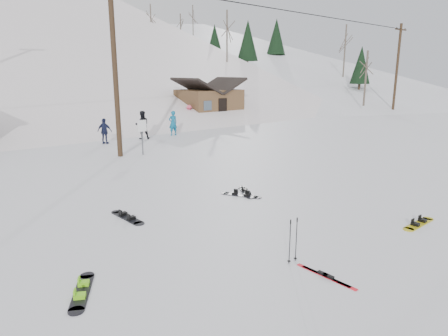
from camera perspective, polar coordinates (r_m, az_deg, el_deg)
ground at (r=9.41m, az=10.22°, el=-14.09°), size 200.00×200.00×0.00m
ridge_right at (r=72.63m, az=0.58°, el=1.54°), size 45.66×93.98×54.59m
treeline_right at (r=63.73m, az=3.73°, el=9.80°), size 20.00×60.00×10.00m
utility_pole at (r=21.15m, az=-15.36°, el=14.14°), size 2.00×0.26×9.00m
utility_pole_right at (r=46.15m, az=23.49°, el=13.05°), size 2.00×0.26×9.00m
trail_sign at (r=21.45m, az=-11.63°, el=5.20°), size 0.50×0.09×1.85m
cabin at (r=36.47m, az=-2.16°, el=9.21°), size 5.39×4.40×3.77m
hero_skis at (r=9.24m, az=14.34°, el=-14.72°), size 0.18×1.51×0.08m
ski_poles at (r=9.51m, az=9.84°, el=-10.10°), size 0.30×0.08×1.08m
board_scatter_b at (r=12.56m, az=-13.66°, el=-6.83°), size 0.43×1.65×0.12m
board_scatter_c at (r=8.90m, az=-19.63°, el=-16.24°), size 0.93×1.49×0.12m
board_scatter_d at (r=14.33m, az=2.42°, el=-3.87°), size 0.88×1.41×0.11m
board_scatter_e at (r=13.04m, az=26.06°, el=-7.13°), size 1.58×0.35×0.11m
board_scatter_f at (r=14.67m, az=3.16°, el=-3.45°), size 0.82×1.40×0.11m
skier_teal at (r=27.83m, az=-7.31°, el=6.38°), size 0.64×0.45×1.69m
skier_dark at (r=26.64m, az=-11.60°, el=6.04°), size 1.07×0.94×1.83m
skier_pink at (r=33.92m, az=-4.99°, el=7.65°), size 1.10×0.75×1.57m
skier_navy at (r=25.37m, az=-16.68°, el=5.06°), size 0.89×0.93×1.56m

